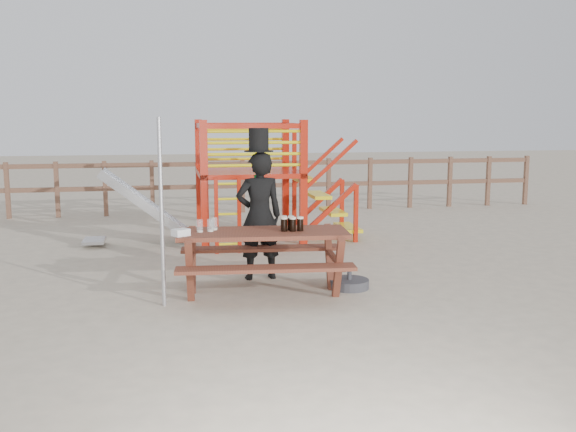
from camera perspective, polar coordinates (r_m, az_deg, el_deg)
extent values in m
plane|color=#BCAC92|center=(7.73, -1.56, -7.32)|extent=(60.00, 60.00, 0.00)
cube|color=brown|center=(14.42, -6.05, 4.63)|extent=(15.00, 0.06, 0.10)
cube|color=brown|center=(14.46, -6.02, 2.64)|extent=(15.00, 0.06, 0.10)
cube|color=brown|center=(14.79, -23.68, 2.08)|extent=(0.09, 0.09, 1.20)
cube|color=brown|center=(14.60, -19.85, 2.22)|extent=(0.09, 0.09, 1.20)
cube|color=brown|center=(14.48, -15.94, 2.35)|extent=(0.09, 0.09, 1.20)
cube|color=brown|center=(14.42, -11.98, 2.48)|extent=(0.09, 0.09, 1.20)
cube|color=brown|center=(14.43, -8.00, 2.59)|extent=(0.09, 0.09, 1.20)
cube|color=brown|center=(14.51, -4.05, 2.69)|extent=(0.09, 0.09, 1.20)
cube|color=brown|center=(14.66, -0.16, 2.77)|extent=(0.09, 0.09, 1.20)
cube|color=brown|center=(14.88, 3.63, 2.84)|extent=(0.09, 0.09, 1.20)
cube|color=brown|center=(15.16, 7.30, 2.90)|extent=(0.09, 0.09, 1.20)
cube|color=brown|center=(15.50, 10.82, 2.94)|extent=(0.09, 0.09, 1.20)
cube|color=brown|center=(15.89, 14.18, 2.98)|extent=(0.09, 0.09, 1.20)
cube|color=brown|center=(16.33, 17.37, 2.99)|extent=(0.09, 0.09, 1.20)
cube|color=brown|center=(16.83, 20.38, 3.01)|extent=(0.09, 0.09, 1.20)
cube|color=#B51E0C|center=(10.21, -7.44, 2.57)|extent=(0.12, 0.12, 2.10)
cube|color=#B51E0C|center=(10.42, 1.38, 2.77)|extent=(0.12, 0.12, 2.10)
cube|color=#B51E0C|center=(11.80, -7.90, 3.40)|extent=(0.12, 0.12, 2.10)
cube|color=#B51E0C|center=(11.98, -0.23, 3.57)|extent=(0.12, 0.12, 2.10)
cube|color=#B51E0C|center=(11.06, -3.56, 3.89)|extent=(1.72, 1.72, 0.08)
cube|color=#B51E0C|center=(10.23, -3.03, 7.98)|extent=(1.60, 0.08, 0.08)
cube|color=#B51E0C|center=(11.81, -4.09, 8.09)|extent=(1.60, 0.08, 0.08)
cube|color=#B51E0C|center=(10.95, -7.79, 7.97)|extent=(0.08, 1.60, 0.08)
cube|color=#B51E0C|center=(11.15, 0.53, 8.07)|extent=(0.08, 1.60, 0.08)
cylinder|color=yellow|center=(10.26, -3.00, 4.52)|extent=(1.50, 0.05, 0.05)
cylinder|color=yellow|center=(11.84, -4.05, 5.09)|extent=(1.50, 0.05, 0.05)
cylinder|color=yellow|center=(10.24, -3.01, 5.52)|extent=(1.50, 0.05, 0.05)
cylinder|color=yellow|center=(11.83, -4.06, 5.96)|extent=(1.50, 0.05, 0.05)
cylinder|color=yellow|center=(10.23, -3.02, 6.53)|extent=(1.50, 0.05, 0.05)
cylinder|color=yellow|center=(11.82, -4.07, 6.83)|extent=(1.50, 0.05, 0.05)
cylinder|color=yellow|center=(10.23, -3.03, 7.53)|extent=(1.50, 0.05, 0.05)
cylinder|color=yellow|center=(11.82, -4.08, 7.70)|extent=(1.50, 0.05, 0.05)
cube|color=#B51E0C|center=(10.13, -6.38, -0.02)|extent=(0.06, 0.06, 1.20)
cube|color=#B51E0C|center=(10.16, -4.36, 0.04)|extent=(0.06, 0.06, 1.20)
cylinder|color=yellow|center=(10.22, -5.33, -2.49)|extent=(0.36, 0.04, 0.04)
cylinder|color=yellow|center=(10.18, -5.35, -1.16)|extent=(0.36, 0.04, 0.04)
cylinder|color=yellow|center=(10.14, -5.37, 0.17)|extent=(0.36, 0.04, 0.04)
cylinder|color=yellow|center=(10.11, -5.39, 1.52)|extent=(0.36, 0.04, 0.04)
cylinder|color=yellow|center=(10.08, -5.41, 2.87)|extent=(0.36, 0.04, 0.04)
cube|color=yellow|center=(11.23, 1.27, 3.37)|extent=(0.30, 0.90, 0.06)
cube|color=yellow|center=(11.32, 2.65, 1.88)|extent=(0.30, 0.90, 0.06)
cube|color=yellow|center=(11.43, 4.01, 0.41)|extent=(0.30, 0.90, 0.06)
cube|color=yellow|center=(11.55, 5.34, -1.02)|extent=(0.30, 0.90, 0.06)
cube|color=#B51E0C|center=(10.94, 3.80, 0.67)|extent=(0.95, 0.08, 0.86)
cube|color=#B51E0C|center=(11.81, 2.71, 1.28)|extent=(0.95, 0.08, 0.86)
cube|color=#B7B9BE|center=(11.04, -12.31, 0.67)|extent=(1.53, 0.55, 1.21)
cube|color=#B7B9BE|center=(10.77, -12.35, 0.68)|extent=(1.58, 0.04, 1.28)
cube|color=#B7B9BE|center=(11.31, -12.28, 1.06)|extent=(1.58, 0.04, 1.28)
cube|color=#B7B9BE|center=(11.19, -16.84, -2.10)|extent=(0.35, 0.55, 0.05)
cube|color=brown|center=(7.72, -2.24, -1.53)|extent=(2.09, 0.94, 0.05)
cube|color=brown|center=(7.24, -1.95, -4.71)|extent=(2.05, 0.46, 0.04)
cube|color=brown|center=(8.33, -2.47, -2.91)|extent=(2.05, 0.46, 0.04)
cube|color=brown|center=(7.80, -8.60, -4.50)|extent=(0.19, 1.22, 0.73)
cube|color=brown|center=(7.90, 4.07, -4.25)|extent=(0.19, 1.22, 0.73)
imported|color=black|center=(8.49, -2.58, 0.00)|extent=(0.65, 0.46, 1.70)
cube|color=#0B8128|center=(8.59, -2.79, 1.48)|extent=(0.07, 0.02, 0.40)
cylinder|color=black|center=(8.40, -2.62, 5.78)|extent=(0.39, 0.39, 0.01)
cylinder|color=black|center=(8.39, -2.62, 6.83)|extent=(0.26, 0.26, 0.29)
cube|color=white|center=(8.51, -2.83, 7.55)|extent=(0.14, 0.02, 0.03)
cylinder|color=#B2B2B7|center=(7.34, -11.18, 0.22)|extent=(0.05, 0.05, 2.15)
cylinder|color=#343439|center=(8.19, 5.47, -6.01)|extent=(0.50, 0.50, 0.12)
cylinder|color=#343439|center=(8.17, 5.48, -5.30)|extent=(0.06, 0.06, 0.10)
cube|color=white|center=(7.50, -9.51, -1.45)|extent=(0.23, 0.21, 0.08)
cylinder|color=black|center=(7.68, -0.34, -0.82)|extent=(0.08, 0.08, 0.15)
cylinder|color=beige|center=(7.67, -0.34, -0.18)|extent=(0.08, 0.08, 0.02)
cylinder|color=black|center=(7.68, 0.42, -0.82)|extent=(0.08, 0.08, 0.15)
cylinder|color=beige|center=(7.67, 0.42, -0.19)|extent=(0.08, 0.08, 0.02)
cylinder|color=black|center=(7.71, 1.10, -0.79)|extent=(0.08, 0.08, 0.15)
cylinder|color=beige|center=(7.69, 1.10, -0.16)|extent=(0.08, 0.08, 0.02)
cylinder|color=black|center=(7.77, -0.38, -0.70)|extent=(0.08, 0.08, 0.15)
cylinder|color=beige|center=(7.76, -0.38, -0.07)|extent=(0.08, 0.08, 0.02)
cylinder|color=black|center=(7.77, 0.26, -0.70)|extent=(0.08, 0.08, 0.15)
cylinder|color=beige|center=(7.76, 0.26, -0.07)|extent=(0.08, 0.08, 0.02)
cylinder|color=silver|center=(7.70, -7.86, -0.88)|extent=(0.08, 0.08, 0.15)
cylinder|color=beige|center=(7.71, -7.85, -1.35)|extent=(0.07, 0.07, 0.02)
cylinder|color=silver|center=(7.83, -6.57, -0.69)|extent=(0.08, 0.08, 0.15)
cylinder|color=beige|center=(7.84, -6.56, -1.15)|extent=(0.07, 0.07, 0.02)
cylinder|color=silver|center=(7.72, -6.92, -0.83)|extent=(0.08, 0.08, 0.15)
cylinder|color=beige|center=(7.74, -6.91, -1.30)|extent=(0.07, 0.07, 0.02)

